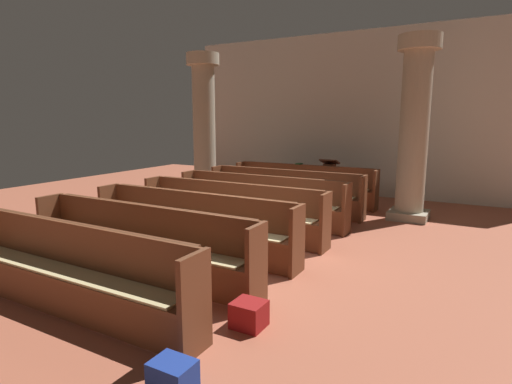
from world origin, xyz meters
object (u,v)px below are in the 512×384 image
object	(u,v)px
pew_row_4	(192,222)
pew_row_6	(65,267)
pillar_far_side	(204,125)
kneeler_box_blue	(173,377)
pillar_aisle_side	(414,127)
hymn_book	(299,164)
lectern	(329,182)
pew_row_1	(284,190)
pew_row_5	(139,241)
pew_row_3	(230,209)
pew_row_2	(260,198)
kneeler_box_red	(249,314)
pew_row_0	(303,184)

from	to	relation	value
pew_row_4	pew_row_6	xyz separation A→B (m)	(0.00, -2.29, 0.00)
pillar_far_side	kneeler_box_blue	world-z (taller)	pillar_far_side
pillar_aisle_side	pillar_far_side	bearing A→B (deg)	-177.86
hymn_book	lectern	bearing A→B (deg)	51.72
pew_row_1	lectern	bearing A→B (deg)	79.85
pew_row_5	pillar_far_side	world-z (taller)	pillar_far_side
pew_row_1	pew_row_5	size ratio (longest dim) A/B	1.00
pew_row_6	pillar_far_side	bearing A→B (deg)	112.74
pew_row_3	pew_row_2	bearing A→B (deg)	90.00
pew_row_5	kneeler_box_red	world-z (taller)	pew_row_5
pew_row_3	pillar_aisle_side	size ratio (longest dim) A/B	0.98
kneeler_box_red	pew_row_0	bearing A→B (deg)	107.91
pew_row_4	pillar_aisle_side	xyz separation A→B (m)	(2.66, 4.13, 1.47)
pew_row_2	kneeler_box_red	size ratio (longest dim) A/B	11.31
pew_row_2	pew_row_6	distance (m)	4.58
pew_row_3	hymn_book	bearing A→B (deg)	93.29
pillar_aisle_side	pillar_far_side	world-z (taller)	same
pew_row_0	pillar_aisle_side	world-z (taller)	pillar_aisle_side
pew_row_2	pew_row_3	size ratio (longest dim) A/B	1.00
hymn_book	pew_row_6	bearing A→B (deg)	-88.31
pew_row_3	lectern	xyz separation A→B (m)	(0.37, 4.35, -0.06)
pew_row_5	kneeler_box_blue	size ratio (longest dim) A/B	10.89
pew_row_0	pillar_far_side	bearing A→B (deg)	-166.14
lectern	kneeler_box_blue	bearing A→B (deg)	-78.92
pew_row_4	hymn_book	world-z (taller)	hymn_book
pew_row_4	hymn_book	size ratio (longest dim) A/B	20.46
hymn_book	kneeler_box_blue	xyz separation A→B (m)	(2.20, -7.58, -0.86)
pew_row_1	hymn_book	bearing A→B (deg)	98.89
pew_row_0	hymn_book	bearing A→B (deg)	138.32
pew_row_0	pew_row_1	xyz separation A→B (m)	(0.00, -1.14, 0.00)
pew_row_4	lectern	distance (m)	5.50
kneeler_box_blue	pillar_far_side	bearing A→B (deg)	124.30
lectern	kneeler_box_red	size ratio (longest dim) A/B	3.27
pew_row_6	kneeler_box_blue	distance (m)	2.10
pew_row_3	pillar_far_side	world-z (taller)	pillar_far_side
pew_row_1	kneeler_box_blue	bearing A→B (deg)	-72.28
hymn_book	pillar_aisle_side	bearing A→B (deg)	-12.43
hymn_book	kneeler_box_red	xyz separation A→B (m)	(2.21, -6.38, -0.85)
pew_row_1	pew_row_0	bearing A→B (deg)	90.00
pew_row_4	pillar_aisle_side	distance (m)	5.13
pillar_far_side	pew_row_4	bearing A→B (deg)	-56.46
pillar_aisle_side	kneeler_box_red	xyz separation A→B (m)	(-0.65, -5.75, -1.84)
pillar_far_side	hymn_book	world-z (taller)	pillar_far_side
pew_row_0	pew_row_2	bearing A→B (deg)	-90.00
pew_row_3	kneeler_box_red	world-z (taller)	pew_row_3
lectern	kneeler_box_red	xyz separation A→B (m)	(1.63, -7.11, -0.32)
pew_row_4	pillar_aisle_side	world-z (taller)	pillar_aisle_side
lectern	pew_row_0	bearing A→B (deg)	-111.93
pillar_aisle_side	kneeler_box_blue	xyz separation A→B (m)	(-0.66, -6.95, -1.85)
pew_row_6	lectern	size ratio (longest dim) A/B	3.46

